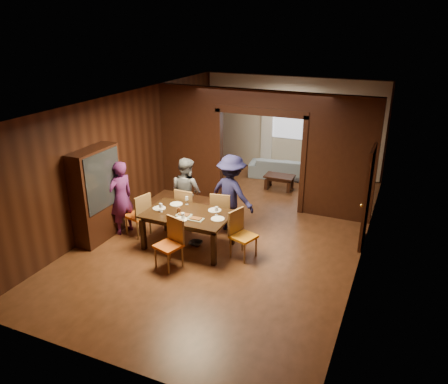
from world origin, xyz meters
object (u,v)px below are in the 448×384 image
at_px(dining_table, 188,230).
at_px(chair_left, 138,214).
at_px(hutch, 97,195).
at_px(chair_near, 168,244).
at_px(person_navy, 232,193).
at_px(chair_far_r, 222,212).
at_px(sofa, 284,168).
at_px(person_grey, 186,192).
at_px(chair_far_l, 188,208).
at_px(person_purple, 121,198).
at_px(chair_right, 244,235).
at_px(coffee_table, 279,182).

relative_size(dining_table, chair_left, 1.80).
bearing_deg(hutch, chair_left, 35.16).
relative_size(dining_table, chair_near, 1.80).
xyz_separation_m(person_navy, chair_far_r, (-0.14, -0.19, -0.39)).
bearing_deg(dining_table, chair_near, -87.57).
bearing_deg(chair_far_r, sofa, -102.45).
relative_size(person_grey, chair_far_l, 1.65).
height_order(person_purple, sofa, person_purple).
distance_m(person_grey, hutch, 1.94).
bearing_deg(chair_right, person_purple, 109.60).
xyz_separation_m(person_navy, dining_table, (-0.51, -1.10, -0.49)).
xyz_separation_m(sofa, coffee_table, (0.18, -1.01, -0.09)).
height_order(person_navy, chair_near, person_navy).
height_order(chair_left, chair_right, same).
xyz_separation_m(coffee_table, hutch, (-2.70, -4.34, 0.80)).
xyz_separation_m(chair_far_r, hutch, (-2.30, -1.31, 0.52)).
height_order(person_purple, person_grey, person_purple).
bearing_deg(chair_near, chair_far_r, 96.50).
relative_size(person_purple, sofa, 0.82).
height_order(chair_right, chair_far_r, same).
bearing_deg(chair_right, chair_far_r, 63.17).
bearing_deg(sofa, person_navy, 80.38).
distance_m(person_purple, person_grey, 1.44).
bearing_deg(coffee_table, sofa, 99.87).
bearing_deg(chair_right, dining_table, 111.54).
distance_m(dining_table, coffee_table, 4.02).
height_order(coffee_table, chair_near, chair_near).
relative_size(coffee_table, chair_right, 0.82).
height_order(person_navy, dining_table, person_navy).
distance_m(person_purple, coffee_table, 4.65).
relative_size(chair_left, hutch, 0.48).
bearing_deg(sofa, person_purple, 57.23).
relative_size(person_grey, chair_near, 1.65).
bearing_deg(chair_far_l, person_grey, -49.10).
relative_size(person_purple, person_navy, 0.94).
height_order(person_purple, dining_table, person_purple).
bearing_deg(chair_left, dining_table, 102.16).
bearing_deg(chair_right, chair_far_l, 84.42).
bearing_deg(person_grey, hutch, 60.92).
bearing_deg(dining_table, chair_far_l, 117.57).
bearing_deg(chair_far_l, chair_far_r, -170.07).
xyz_separation_m(sofa, chair_near, (-0.55, -5.81, 0.19)).
xyz_separation_m(chair_near, hutch, (-1.97, 0.46, 0.52)).
bearing_deg(chair_left, person_navy, 135.05).
height_order(coffee_table, hutch, hutch).
distance_m(dining_table, chair_near, 0.87).
xyz_separation_m(coffee_table, chair_near, (-0.73, -4.80, 0.28)).
xyz_separation_m(person_purple, chair_left, (0.37, 0.04, -0.34)).
distance_m(dining_table, hutch, 2.07).
distance_m(person_grey, chair_near, 1.90).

